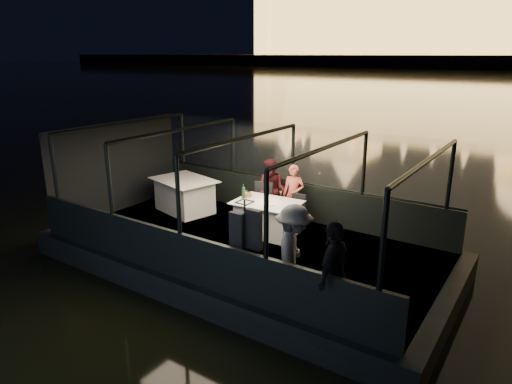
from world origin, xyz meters
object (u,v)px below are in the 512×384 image
Objects in this scene: dining_table_central at (267,218)px; coat_stand at (245,243)px; person_woman_coral at (293,193)px; passenger_stripe at (293,252)px; chair_port_right at (295,211)px; dining_table_aft at (185,197)px; person_man_maroon at (271,190)px; chair_port_left at (259,205)px; passenger_dark at (334,271)px; wine_bottle at (243,192)px.

dining_table_central is 0.87× the size of coat_stand.
passenger_stripe is (1.76, -3.13, 0.10)m from person_woman_coral.
dining_table_central is 1.79× the size of chair_port_right.
coat_stand is (3.69, -2.53, 0.51)m from dining_table_aft.
dining_table_central is 0.95× the size of person_man_maroon.
chair_port_left reaches higher than dining_table_central.
passenger_stripe is 0.86m from passenger_dark.
dining_table_aft is 4.51m from coat_stand.
chair_port_left is 3.34m from coat_stand.
person_man_maroon is at bearing 61.62° from chair_port_left.
wine_bottle reaches higher than chair_port_right.
person_man_maroon is 0.92× the size of passenger_stripe.
person_woman_coral reaches higher than dining_table_central.
dining_table_central is 0.74m from chair_port_right.
dining_table_central is at bearing -110.48° from person_woman_coral.
passenger_dark is (5.32, -2.57, 0.47)m from dining_table_aft.
coat_stand is at bearing -67.30° from person_man_maroon.
dining_table_aft is (-2.60, 0.14, 0.00)m from dining_table_central.
passenger_stripe is at bearing -40.21° from wine_bottle.
passenger_stripe is at bearing 14.91° from coat_stand.
passenger_dark is at bearing -46.87° from chair_port_right.
dining_table_central is 1.01× the size of person_woman_coral.
person_woman_coral is at bearing -145.57° from passenger_dark.
dining_table_central is 1.49× the size of chair_port_left.
dining_table_aft is 5.09m from passenger_stripe.
coat_stand is at bearing -70.98° from chair_port_right.
coat_stand is (0.72, -3.03, 0.45)m from chair_port_right.
coat_stand is at bearing -34.43° from dining_table_aft.
passenger_dark is (3.25, -2.91, 0.40)m from chair_port_left.
wine_bottle is (-0.17, -0.92, 0.17)m from person_man_maroon.
person_woman_coral is at bearing 5.01° from passenger_stripe.
passenger_dark is at bearing -48.53° from person_man_maroon.
dining_table_central is at bearing -114.66° from chair_port_right.
dining_table_aft is 1.66× the size of chair_port_left.
coat_stand is 5.00× the size of wine_bottle.
dining_table_aft is 4.88× the size of wine_bottle.
passenger_stripe reaches higher than dining_table_aft.
wine_bottle is (-3.32, 2.36, 0.06)m from passenger_dark.
coat_stand is 1.09× the size of person_man_maroon.
wine_bottle is (-0.97, -0.70, 0.47)m from chair_port_right.
dining_table_aft is at bearing -164.16° from person_man_maroon.
person_man_maroon reaches higher than dining_table_aft.
person_man_maroon is 0.95m from wine_bottle.
wine_bottle reaches higher than dining_table_aft.
chair_port_left is 0.59× the size of passenger_stripe.
coat_stand is 3.48m from person_woman_coral.
person_man_maroon is at bearing 116.29° from dining_table_central.
person_woman_coral is (2.74, 0.81, 0.36)m from dining_table_aft.
dining_table_central is 0.89× the size of dining_table_aft.
chair_port_right is at bearing 35.94° from wine_bottle.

